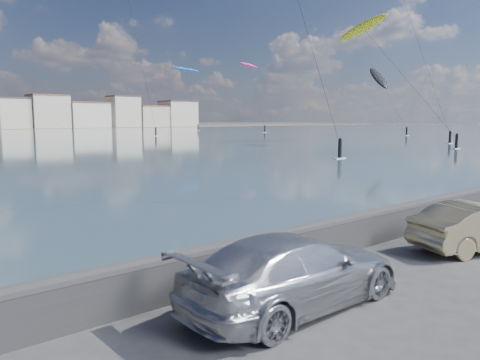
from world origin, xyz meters
The scene contains 7 objects.
ground centered at (0.00, 0.00, 0.00)m, with size 700.00×700.00×0.00m, color #333335.
seawall centered at (0.00, 2.70, 0.58)m, with size 400.00×0.36×1.08m.
car_silver centered at (-0.17, 0.86, 0.75)m, with size 2.11×5.18×1.50m, color silver.
kitesurfer_3 centered at (49.72, 35.32, 16.08)m, with size 4.53×17.11×18.33m.
kitesurfer_8 centered at (82.99, 98.73, 18.74)m, with size 10.95×12.94×19.80m.
kitesurfer_10 centered at (77.99, 124.10, 19.31)m, with size 10.95×9.78×20.35m.
kitesurfer_18 centered at (87.54, 58.18, 12.90)m, with size 7.15×11.72×16.21m.
Camera 1 is at (-6.88, -5.49, 3.83)m, focal length 35.00 mm.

